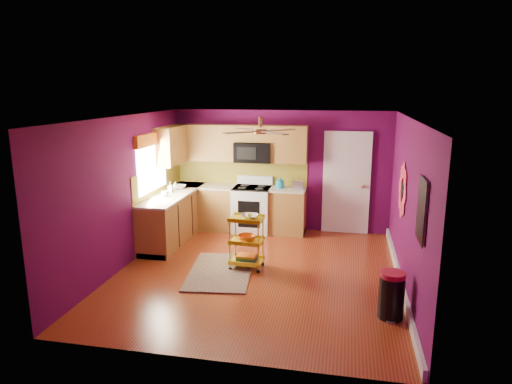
# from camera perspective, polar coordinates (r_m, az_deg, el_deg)

# --- Properties ---
(ground) EXTENTS (5.00, 5.00, 0.00)m
(ground) POSITION_cam_1_polar(r_m,az_deg,el_deg) (7.53, 0.23, -10.07)
(ground) COLOR maroon
(ground) RESTS_ON ground
(room_envelope) EXTENTS (4.54, 5.04, 2.52)m
(room_envelope) POSITION_cam_1_polar(r_m,az_deg,el_deg) (7.05, 0.46, 2.22)
(room_envelope) COLOR #520942
(room_envelope) RESTS_ON ground
(lower_cabinets) EXTENTS (2.81, 2.31, 0.94)m
(lower_cabinets) POSITION_cam_1_polar(r_m,az_deg,el_deg) (9.37, -5.70, -2.68)
(lower_cabinets) COLOR brown
(lower_cabinets) RESTS_ON ground
(electric_range) EXTENTS (0.76, 0.66, 1.13)m
(electric_range) POSITION_cam_1_polar(r_m,az_deg,el_deg) (9.50, -0.48, -2.10)
(electric_range) COLOR white
(electric_range) RESTS_ON ground
(upper_cabinetry) EXTENTS (2.80, 2.30, 1.26)m
(upper_cabinetry) POSITION_cam_1_polar(r_m,az_deg,el_deg) (9.41, -4.65, 5.89)
(upper_cabinetry) COLOR brown
(upper_cabinetry) RESTS_ON ground
(left_window) EXTENTS (0.08, 1.35, 1.08)m
(left_window) POSITION_cam_1_polar(r_m,az_deg,el_deg) (8.71, -12.90, 4.63)
(left_window) COLOR white
(left_window) RESTS_ON ground
(panel_door) EXTENTS (0.95, 0.11, 2.15)m
(panel_door) POSITION_cam_1_polar(r_m,az_deg,el_deg) (9.47, 11.22, 0.97)
(panel_door) COLOR white
(panel_door) RESTS_ON ground
(right_wall_art) EXTENTS (0.04, 2.74, 1.04)m
(right_wall_art) POSITION_cam_1_polar(r_m,az_deg,el_deg) (6.69, 18.71, -0.69)
(right_wall_art) COLOR black
(right_wall_art) RESTS_ON ground
(ceiling_fan) EXTENTS (1.01, 1.01, 0.26)m
(ceiling_fan) POSITION_cam_1_polar(r_m,az_deg,el_deg) (7.16, 0.56, 7.70)
(ceiling_fan) COLOR #BF8C3F
(ceiling_fan) RESTS_ON ground
(shag_rug) EXTENTS (1.18, 1.72, 0.02)m
(shag_rug) POSITION_cam_1_polar(r_m,az_deg,el_deg) (7.58, -4.46, -9.87)
(shag_rug) COLOR black
(shag_rug) RESTS_ON ground
(rolling_cart) EXTENTS (0.55, 0.41, 0.96)m
(rolling_cart) POSITION_cam_1_polar(r_m,az_deg,el_deg) (7.55, -1.13, -5.99)
(rolling_cart) COLOR gold
(rolling_cart) RESTS_ON ground
(trash_can) EXTENTS (0.34, 0.37, 0.63)m
(trash_can) POSITION_cam_1_polar(r_m,az_deg,el_deg) (6.31, 16.57, -12.24)
(trash_can) COLOR black
(trash_can) RESTS_ON ground
(teal_kettle) EXTENTS (0.18, 0.18, 0.21)m
(teal_kettle) POSITION_cam_1_polar(r_m,az_deg,el_deg) (9.33, 3.01, 1.02)
(teal_kettle) COLOR teal
(teal_kettle) RESTS_ON lower_cabinets
(toaster) EXTENTS (0.22, 0.15, 0.18)m
(toaster) POSITION_cam_1_polar(r_m,az_deg,el_deg) (9.24, 5.30, 0.90)
(toaster) COLOR beige
(toaster) RESTS_ON lower_cabinets
(soap_bottle_a) EXTENTS (0.09, 0.09, 0.20)m
(soap_bottle_a) POSITION_cam_1_polar(r_m,az_deg,el_deg) (9.06, -10.65, 0.58)
(soap_bottle_a) COLOR #EA3F72
(soap_bottle_a) RESTS_ON lower_cabinets
(soap_bottle_b) EXTENTS (0.13, 0.13, 0.16)m
(soap_bottle_b) POSITION_cam_1_polar(r_m,az_deg,el_deg) (9.30, -10.05, 0.78)
(soap_bottle_b) COLOR white
(soap_bottle_b) RESTS_ON lower_cabinets
(counter_dish) EXTENTS (0.28, 0.28, 0.07)m
(counter_dish) POSITION_cam_1_polar(r_m,az_deg,el_deg) (9.39, -9.60, 0.62)
(counter_dish) COLOR white
(counter_dish) RESTS_ON lower_cabinets
(counter_cup) EXTENTS (0.14, 0.14, 0.11)m
(counter_cup) POSITION_cam_1_polar(r_m,az_deg,el_deg) (8.74, -11.30, -0.22)
(counter_cup) COLOR white
(counter_cup) RESTS_ON lower_cabinets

